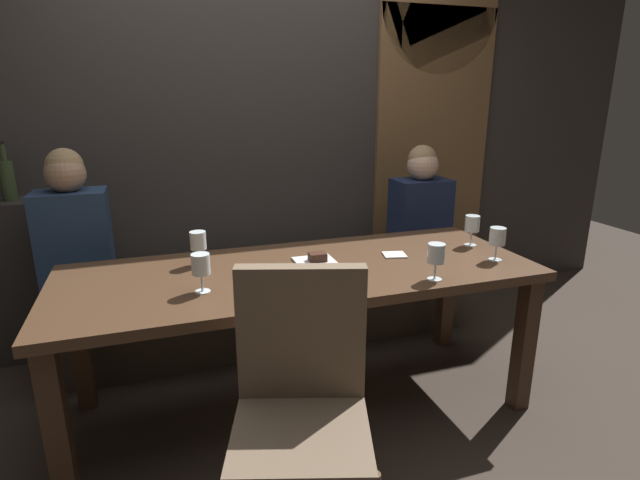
% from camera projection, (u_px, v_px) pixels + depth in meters
% --- Properties ---
extents(ground, '(9.00, 9.00, 0.00)m').
position_uv_depth(ground, '(303.00, 405.00, 2.54)').
color(ground, '#382D26').
extents(back_wall_tiled, '(6.00, 0.12, 3.00)m').
position_uv_depth(back_wall_tiled, '(246.00, 97.00, 3.22)').
color(back_wall_tiled, '#383330').
rests_on(back_wall_tiled, ground).
extents(arched_door, '(0.90, 0.05, 2.55)m').
position_uv_depth(arched_door, '(434.00, 116.00, 3.61)').
color(arched_door, brown).
rests_on(arched_door, ground).
extents(dining_table, '(2.20, 0.84, 0.74)m').
position_uv_depth(dining_table, '(301.00, 286.00, 2.35)').
color(dining_table, '#412B1C').
rests_on(dining_table, ground).
extents(banquette_bench, '(2.50, 0.44, 0.45)m').
position_uv_depth(banquette_bench, '(270.00, 310.00, 3.11)').
color(banquette_bench, '#40352A').
rests_on(banquette_bench, ground).
extents(chair_near_side, '(0.55, 0.55, 0.98)m').
position_uv_depth(chair_near_side, '(301.00, 397.00, 1.66)').
color(chair_near_side, '#4C3321').
rests_on(chair_near_side, ground).
extents(diner_redhead, '(0.36, 0.24, 0.81)m').
position_uv_depth(diner_redhead, '(73.00, 230.00, 2.62)').
color(diner_redhead, navy).
rests_on(diner_redhead, banquette_bench).
extents(diner_bearded, '(0.36, 0.24, 0.76)m').
position_uv_depth(diner_bearded, '(420.00, 207.00, 3.27)').
color(diner_bearded, '#192342').
rests_on(diner_bearded, banquette_bench).
extents(wine_bottle_pale_label, '(0.08, 0.08, 0.33)m').
position_uv_depth(wine_bottle_pale_label, '(8.00, 179.00, 2.75)').
color(wine_bottle_pale_label, '#384728').
rests_on(wine_bottle_pale_label, back_counter).
extents(wine_glass_center_front, '(0.08, 0.08, 0.16)m').
position_uv_depth(wine_glass_center_front, '(198.00, 242.00, 2.34)').
color(wine_glass_center_front, silver).
rests_on(wine_glass_center_front, dining_table).
extents(wine_glass_near_right, '(0.08, 0.08, 0.16)m').
position_uv_depth(wine_glass_near_right, '(201.00, 265.00, 2.02)').
color(wine_glass_near_right, silver).
rests_on(wine_glass_near_right, dining_table).
extents(wine_glass_near_left, '(0.08, 0.08, 0.16)m').
position_uv_depth(wine_glass_near_left, '(497.00, 238.00, 2.41)').
color(wine_glass_near_left, silver).
rests_on(wine_glass_near_left, dining_table).
extents(wine_glass_end_left, '(0.08, 0.08, 0.16)m').
position_uv_depth(wine_glass_end_left, '(436.00, 255.00, 2.16)').
color(wine_glass_end_left, silver).
rests_on(wine_glass_end_left, dining_table).
extents(wine_glass_center_back, '(0.08, 0.08, 0.16)m').
position_uv_depth(wine_glass_center_back, '(472.00, 225.00, 2.65)').
color(wine_glass_center_back, silver).
rests_on(wine_glass_center_back, dining_table).
extents(dessert_plate, '(0.19, 0.19, 0.05)m').
position_uv_depth(dessert_plate, '(316.00, 260.00, 2.40)').
color(dessert_plate, white).
rests_on(dessert_plate, dining_table).
extents(folded_napkin, '(0.13, 0.12, 0.01)m').
position_uv_depth(folded_napkin, '(394.00, 255.00, 2.51)').
color(folded_napkin, silver).
rests_on(folded_napkin, dining_table).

